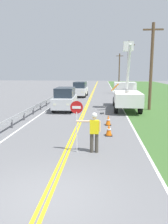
% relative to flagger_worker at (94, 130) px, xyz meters
% --- Properties ---
extents(ground_plane, '(160.00, 160.00, 0.00)m').
position_rel_flagger_worker_xyz_m(ground_plane, '(-1.23, -3.76, -1.05)').
color(ground_plane, slate).
extents(centerline_yellow_left, '(0.11, 110.00, 0.01)m').
position_rel_flagger_worker_xyz_m(centerline_yellow_left, '(-1.32, 16.24, -1.04)').
color(centerline_yellow_left, yellow).
rests_on(centerline_yellow_left, ground).
extents(centerline_yellow_right, '(0.11, 110.00, 0.01)m').
position_rel_flagger_worker_xyz_m(centerline_yellow_right, '(-1.14, 16.24, -1.04)').
color(centerline_yellow_right, yellow).
rests_on(centerline_yellow_right, ground).
extents(edge_line_right, '(0.12, 110.00, 0.01)m').
position_rel_flagger_worker_xyz_m(edge_line_right, '(2.37, 16.24, -1.04)').
color(edge_line_right, silver).
rests_on(edge_line_right, ground).
extents(edge_line_left, '(0.12, 110.00, 0.01)m').
position_rel_flagger_worker_xyz_m(edge_line_left, '(-4.83, 16.24, -1.04)').
color(edge_line_left, silver).
rests_on(edge_line_left, ground).
extents(flagger_worker, '(1.09, 0.25, 1.83)m').
position_rel_flagger_worker_xyz_m(flagger_worker, '(0.00, 0.00, 0.00)').
color(flagger_worker, '#474238').
rests_on(flagger_worker, ground).
extents(stop_sign_paddle, '(0.56, 0.04, 2.33)m').
position_rel_flagger_worker_xyz_m(stop_sign_paddle, '(-0.77, -0.03, 0.66)').
color(stop_sign_paddle, silver).
rests_on(stop_sign_paddle, ground).
extents(utility_bucket_truck, '(2.81, 6.86, 6.20)m').
position_rel_flagger_worker_xyz_m(utility_bucket_truck, '(2.65, 12.12, 0.39)').
color(utility_bucket_truck, white).
rests_on(utility_bucket_truck, ground).
extents(oncoming_suv_nearest, '(1.99, 4.64, 2.10)m').
position_rel_flagger_worker_xyz_m(oncoming_suv_nearest, '(-3.09, 10.99, 0.01)').
color(oncoming_suv_nearest, silver).
rests_on(oncoming_suv_nearest, ground).
extents(oncoming_suv_second, '(2.04, 4.66, 2.10)m').
position_rel_flagger_worker_xyz_m(oncoming_suv_second, '(-2.79, 22.34, 0.01)').
color(oncoming_suv_second, silver).
rests_on(oncoming_suv_second, ground).
extents(utility_pole_near, '(1.80, 0.28, 7.85)m').
position_rel_flagger_worker_xyz_m(utility_pole_near, '(4.81, 11.75, 3.06)').
color(utility_pole_near, brown).
rests_on(utility_pole_near, ground).
extents(utility_pole_mid, '(1.80, 0.28, 8.10)m').
position_rel_flagger_worker_xyz_m(utility_pole_mid, '(4.31, 26.02, 3.18)').
color(utility_pole_mid, brown).
rests_on(utility_pole_mid, ground).
extents(utility_pole_far, '(1.80, 0.28, 7.84)m').
position_rel_flagger_worker_xyz_m(utility_pole_far, '(4.53, 47.23, 3.06)').
color(utility_pole_far, brown).
rests_on(utility_pole_far, ground).
extents(traffic_cone_lead, '(0.40, 0.40, 0.70)m').
position_rel_flagger_worker_xyz_m(traffic_cone_lead, '(0.75, 2.71, -0.71)').
color(traffic_cone_lead, orange).
rests_on(traffic_cone_lead, ground).
extents(traffic_cone_mid, '(0.40, 0.40, 0.70)m').
position_rel_flagger_worker_xyz_m(traffic_cone_mid, '(0.78, 5.23, -0.71)').
color(traffic_cone_mid, orange).
rests_on(traffic_cone_mid, ground).
extents(guardrail_left_shoulder, '(0.10, 32.00, 0.71)m').
position_rel_flagger_worker_xyz_m(guardrail_left_shoulder, '(-5.43, 12.00, -0.53)').
color(guardrail_left_shoulder, '#9EA0A3').
rests_on(guardrail_left_shoulder, ground).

